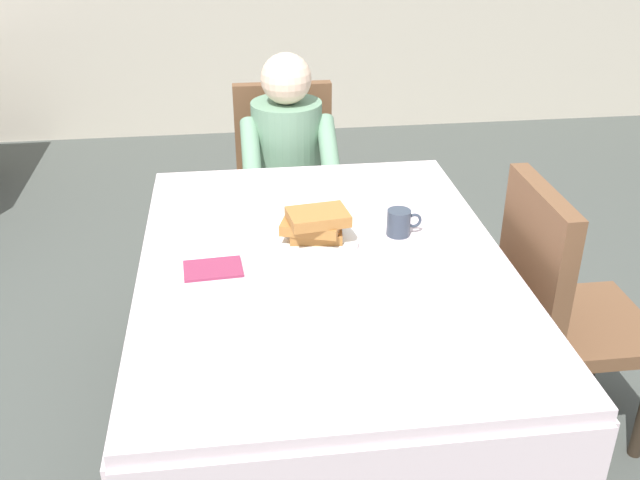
% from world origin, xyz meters
% --- Properties ---
extents(ground_plane, '(14.00, 14.00, 0.00)m').
position_xyz_m(ground_plane, '(0.00, 0.00, 0.00)').
color(ground_plane, '#474C47').
extents(dining_table_main, '(1.12, 1.52, 0.74)m').
position_xyz_m(dining_table_main, '(0.00, 0.00, 0.65)').
color(dining_table_main, silver).
rests_on(dining_table_main, ground).
extents(chair_diner, '(0.44, 0.45, 0.93)m').
position_xyz_m(chair_diner, '(-0.02, 1.17, 0.53)').
color(chair_diner, brown).
rests_on(chair_diner, ground).
extents(diner_person, '(0.40, 0.43, 1.12)m').
position_xyz_m(diner_person, '(-0.02, 1.01, 0.67)').
color(diner_person, gray).
rests_on(diner_person, ground).
extents(chair_right_side, '(0.45, 0.44, 0.93)m').
position_xyz_m(chair_right_side, '(0.77, 0.00, 0.53)').
color(chair_right_side, brown).
rests_on(chair_right_side, ground).
extents(plate_breakfast, '(0.28, 0.28, 0.02)m').
position_xyz_m(plate_breakfast, '(-0.02, 0.10, 0.75)').
color(plate_breakfast, white).
rests_on(plate_breakfast, dining_table_main).
extents(breakfast_stack, '(0.22, 0.19, 0.10)m').
position_xyz_m(breakfast_stack, '(-0.01, 0.11, 0.81)').
color(breakfast_stack, '#A36B33').
rests_on(breakfast_stack, plate_breakfast).
extents(cup_coffee, '(0.11, 0.08, 0.08)m').
position_xyz_m(cup_coffee, '(0.26, 0.13, 0.78)').
color(cup_coffee, '#333D4C').
rests_on(cup_coffee, dining_table_main).
extents(syrup_pitcher, '(0.08, 0.08, 0.07)m').
position_xyz_m(syrup_pitcher, '(-0.27, 0.28, 0.78)').
color(syrup_pitcher, silver).
rests_on(syrup_pitcher, dining_table_main).
extents(fork_left_of_plate, '(0.02, 0.18, 0.00)m').
position_xyz_m(fork_left_of_plate, '(-0.21, 0.08, 0.74)').
color(fork_left_of_plate, silver).
rests_on(fork_left_of_plate, dining_table_main).
extents(knife_right_of_plate, '(0.04, 0.20, 0.00)m').
position_xyz_m(knife_right_of_plate, '(0.17, 0.08, 0.74)').
color(knife_right_of_plate, silver).
rests_on(knife_right_of_plate, dining_table_main).
extents(spoon_near_edge, '(0.15, 0.04, 0.00)m').
position_xyz_m(spoon_near_edge, '(-0.01, -0.24, 0.74)').
color(spoon_near_edge, silver).
rests_on(spoon_near_edge, dining_table_main).
extents(napkin_folded, '(0.18, 0.13, 0.01)m').
position_xyz_m(napkin_folded, '(-0.33, -0.02, 0.74)').
color(napkin_folded, '#8C2D4C').
rests_on(napkin_folded, dining_table_main).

